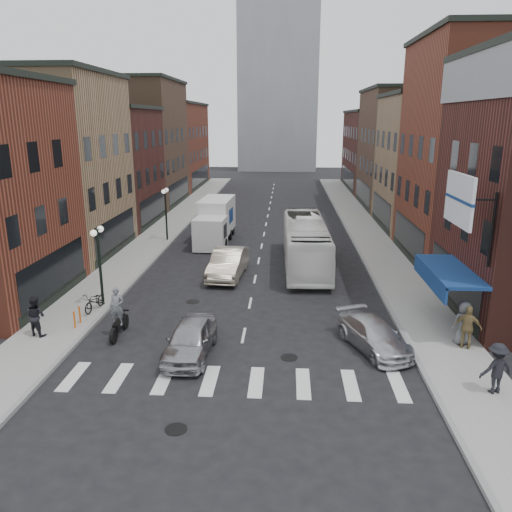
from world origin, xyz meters
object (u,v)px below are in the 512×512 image
Objects in this scene: motorcycle_rider at (118,314)px; ped_right_a at (496,368)px; box_truck at (215,222)px; ped_right_b at (468,327)px; ped_right_c at (463,323)px; bike_rack at (77,317)px; sedan_left_far at (228,263)px; billboard_sign at (461,201)px; sedan_left_near at (190,339)px; transit_bus at (305,243)px; streetlamp_far at (166,204)px; curb_car at (374,335)px; parked_bicycle at (95,301)px; ped_left_solo at (36,316)px; streetlamp_near at (99,252)px.

motorcycle_rider is 1.25× the size of ped_right_a.
box_truck is 22.22m from ped_right_b.
ped_right_b is 0.40m from ped_right_c.
bike_rack is 10.05m from sedan_left_far.
sedan_left_near is at bearing -171.68° from billboard_sign.
box_truck is 0.68× the size of transit_bus.
sedan_left_near is at bearing -74.08° from streetlamp_far.
curb_car is at bearing -5.68° from bike_rack.
ped_left_solo is (-1.41, -3.03, 0.43)m from parked_bicycle.
billboard_sign is 21.91m from box_truck.
bike_rack is (-16.19, 0.80, -5.58)m from billboard_sign.
curb_car is (9.13, -18.10, -0.99)m from box_truck.
transit_bus is at bearing -119.89° from ped_left_solo.
ped_left_solo is at bearing -94.85° from streetlamp_far.
ped_right_a reaches higher than ped_left_solo.
sedan_left_far is 2.94× the size of parked_bicycle.
ped_right_b is at bearing -13.51° from streetlamp_near.
box_truck reaches higher than bike_rack.
parked_bicycle is (-2.06, 2.62, -0.45)m from motorcycle_rider.
curb_car reaches higher than bike_rack.
ped_right_a is (12.65, -21.54, -0.54)m from box_truck.
sedan_left_far is 14.08m from ped_right_c.
box_truck is 4.02× the size of ped_right_c.
motorcycle_rider is at bearing 179.69° from billboard_sign.
box_truck is at bearing 94.98° from curb_car.
streetlamp_far is at bearing 89.31° from bike_rack.
billboard_sign is at bearing -47.59° from streetlamp_far.
parked_bicycle is 16.92m from ped_right_c.
parked_bicycle is at bearing -18.75° from ped_right_c.
streetlamp_far is at bearing 99.29° from parked_bicycle.
billboard_sign is at bearing -14.41° from ped_right_b.
ped_right_a is (14.45, -4.01, -0.00)m from motorcycle_rider.
ped_right_a is (16.40, -21.44, -1.86)m from streetlamp_far.
streetlamp_far reaches higher than box_truck.
billboard_sign is 2.14× the size of parked_bicycle.
billboard_sign is 2.03× the size of ped_right_b.
bike_rack is at bearing -100.56° from box_truck.
ped_left_solo reaches higher than sedan_left_far.
sedan_left_far is (5.94, 8.10, 0.29)m from bike_rack.
ped_right_a is at bearing -52.57° from streetlamp_far.
ped_right_c reaches higher than ped_left_solo.
sedan_left_far is 1.21× the size of curb_car.
streetlamp_far is (0.00, 14.00, 0.00)m from streetlamp_near.
transit_bus is 5.89× the size of ped_right_c.
streetlamp_far is 27.06m from ped_right_a.
ped_right_c is (16.58, -17.59, -1.83)m from streetlamp_far.
motorcycle_rider is at bearing -31.40° from ped_right_a.
ped_right_a is (17.92, -3.60, 0.02)m from ped_left_solo.
ped_right_b is at bearing -4.99° from motorcycle_rider.
box_truck is at bearing -90.69° from ped_left_solo.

